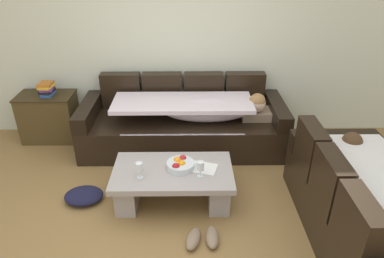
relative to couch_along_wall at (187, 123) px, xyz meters
name	(u,v)px	position (x,y,z in m)	size (l,w,h in m)	color
ground_plane	(162,235)	(-0.23, -1.63, -0.33)	(14.00, 14.00, 0.00)	olive
back_wall	(168,34)	(-0.23, 0.52, 1.02)	(9.00, 0.10, 2.70)	beige
couch_along_wall	(187,123)	(0.00, 0.00, 0.00)	(2.55, 0.92, 0.88)	black
couch_near_window	(364,209)	(1.55, -1.68, 0.01)	(0.92, 1.95, 0.88)	black
coffee_table	(173,181)	(-0.14, -1.12, -0.09)	(1.20, 0.68, 0.38)	#A19895
fruit_bowl	(180,165)	(-0.06, -1.09, 0.09)	(0.28, 0.28, 0.10)	silver
wine_glass_near_left	(139,168)	(-0.45, -1.25, 0.17)	(0.07, 0.07, 0.17)	silver
wine_glass_near_right	(201,166)	(0.14, -1.23, 0.17)	(0.07, 0.07, 0.17)	silver
open_magazine	(203,168)	(0.16, -1.10, 0.06)	(0.28, 0.21, 0.01)	white
side_cabinet	(49,117)	(-1.84, 0.22, -0.01)	(0.72, 0.44, 0.64)	#49381B
book_stack_on_cabinet	(47,89)	(-1.79, 0.23, 0.40)	(0.19, 0.24, 0.16)	#2D569E
pair_of_shoes	(203,238)	(0.15, -1.71, -0.28)	(0.33, 0.30, 0.09)	#8C7259
crumpled_garment	(84,196)	(-1.07, -1.12, -0.27)	(0.40, 0.32, 0.12)	#191933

